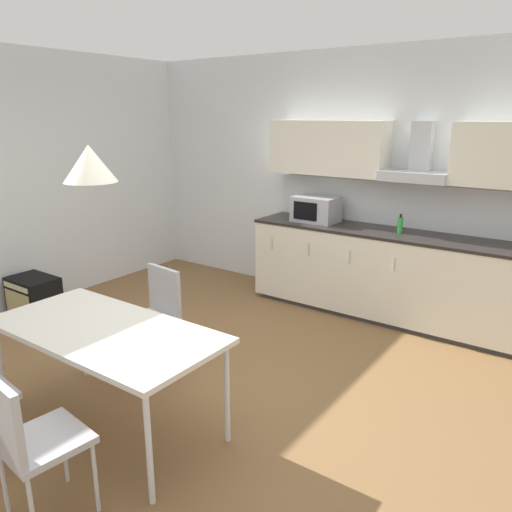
{
  "coord_description": "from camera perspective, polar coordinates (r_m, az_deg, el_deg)",
  "views": [
    {
      "loc": [
        2.42,
        -2.49,
        2.08
      ],
      "look_at": [
        0.21,
        0.61,
        1.0
      ],
      "focal_mm": 35.0,
      "sensor_mm": 36.0,
      "label": 1
    }
  ],
  "objects": [
    {
      "name": "wall_back",
      "position": [
        5.77,
        10.55,
        8.67
      ],
      "size": [
        6.52,
        0.1,
        2.77
      ],
      "primitive_type": "cube",
      "color": "silver",
      "rests_on": "ground_plane"
    },
    {
      "name": "kitchen_counter",
      "position": [
        5.35,
        16.51,
        -2.38
      ],
      "size": [
        3.33,
        0.64,
        0.93
      ],
      "color": "#333333",
      "rests_on": "ground_plane"
    },
    {
      "name": "bottle_green",
      "position": [
        5.23,
        16.14,
        3.44
      ],
      "size": [
        0.06,
        0.06,
        0.19
      ],
      "color": "green",
      "rests_on": "kitchen_counter"
    },
    {
      "name": "pendant_lamp",
      "position": [
        3.18,
        -18.48,
        9.98
      ],
      "size": [
        0.32,
        0.32,
        0.22
      ],
      "primitive_type": "cone",
      "color": "silver"
    },
    {
      "name": "ground_plane",
      "position": [
        4.05,
        -7.76,
        -15.4
      ],
      "size": [
        8.15,
        7.98,
        0.02
      ],
      "primitive_type": "cube",
      "color": "brown"
    },
    {
      "name": "backsplash_tile",
      "position": [
        5.45,
        18.11,
        5.36
      ],
      "size": [
        3.31,
        0.02,
        0.46
      ],
      "primitive_type": "cube",
      "color": "silver",
      "rests_on": "kitchen_counter"
    },
    {
      "name": "upper_wall_cabinets",
      "position": [
        5.24,
        18.1,
        11.18
      ],
      "size": [
        3.31,
        0.4,
        0.58
      ],
      "color": "silver"
    },
    {
      "name": "microwave",
      "position": [
        5.6,
        6.86,
        5.34
      ],
      "size": [
        0.48,
        0.35,
        0.28
      ],
      "color": "#ADADB2",
      "rests_on": "kitchen_counter"
    },
    {
      "name": "dining_table",
      "position": [
        3.46,
        -16.87,
        -8.58
      ],
      "size": [
        1.62,
        0.79,
        0.74
      ],
      "color": "silver",
      "rests_on": "ground_plane"
    },
    {
      "name": "chair_near_right",
      "position": [
        2.9,
        -24.71,
        -18.02
      ],
      "size": [
        0.44,
        0.44,
        0.87
      ],
      "color": "#B2B2B7",
      "rests_on": "ground_plane"
    },
    {
      "name": "guitar_amp",
      "position": [
        5.79,
        -24.02,
        -4.34
      ],
      "size": [
        0.52,
        0.37,
        0.44
      ],
      "color": "black",
      "rests_on": "ground_plane"
    },
    {
      "name": "chair_far_left",
      "position": [
        4.23,
        -11.4,
        -5.98
      ],
      "size": [
        0.44,
        0.44,
        0.87
      ],
      "color": "#B2B2B7",
      "rests_on": "ground_plane"
    }
  ]
}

